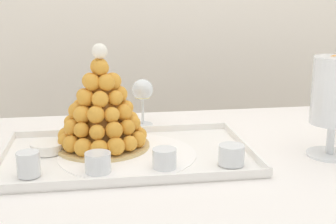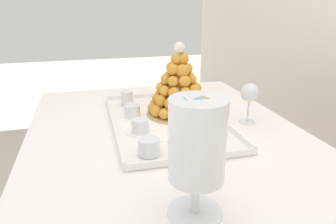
{
  "view_description": "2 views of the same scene",
  "coord_description": "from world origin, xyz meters",
  "px_view_note": "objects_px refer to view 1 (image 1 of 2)",
  "views": [
    {
      "loc": [
        -0.35,
        -1.09,
        1.18
      ],
      "look_at": [
        -0.19,
        -0.04,
        0.91
      ],
      "focal_mm": 49.41,
      "sensor_mm": 36.0,
      "label": 1
    },
    {
      "loc": [
        0.75,
        -0.24,
        1.21
      ],
      "look_at": [
        -0.06,
        -0.03,
        0.91
      ],
      "focal_mm": 33.86,
      "sensor_mm": 36.0,
      "label": 2
    }
  ],
  "objects_px": {
    "dessert_cup_mid_right": "(231,155)",
    "creme_brulee_ramekin": "(47,147)",
    "wine_glass": "(143,92)",
    "croquembouche": "(102,109)",
    "dessert_cup_left": "(29,165)",
    "serving_tray": "(128,155)",
    "dessert_cup_centre": "(164,159)",
    "macaron_goblet": "(335,93)",
    "dessert_cup_mid_left": "(98,163)"
  },
  "relations": [
    {
      "from": "serving_tray",
      "to": "croquembouche",
      "type": "bearing_deg",
      "value": 133.2
    },
    {
      "from": "dessert_cup_mid_left",
      "to": "wine_glass",
      "type": "height_order",
      "value": "wine_glass"
    },
    {
      "from": "croquembouche",
      "to": "creme_brulee_ramekin",
      "type": "relative_size",
      "value": 3.16
    },
    {
      "from": "dessert_cup_mid_right",
      "to": "creme_brulee_ramekin",
      "type": "height_order",
      "value": "dessert_cup_mid_right"
    },
    {
      "from": "dessert_cup_centre",
      "to": "macaron_goblet",
      "type": "distance_m",
      "value": 0.45
    },
    {
      "from": "dessert_cup_centre",
      "to": "dessert_cup_mid_left",
      "type": "bearing_deg",
      "value": -178.75
    },
    {
      "from": "serving_tray",
      "to": "wine_glass",
      "type": "relative_size",
      "value": 4.25
    },
    {
      "from": "croquembouche",
      "to": "dessert_cup_mid_left",
      "type": "height_order",
      "value": "croquembouche"
    },
    {
      "from": "creme_brulee_ramekin",
      "to": "dessert_cup_mid_right",
      "type": "bearing_deg",
      "value": -19.82
    },
    {
      "from": "dessert_cup_mid_right",
      "to": "creme_brulee_ramekin",
      "type": "distance_m",
      "value": 0.47
    },
    {
      "from": "serving_tray",
      "to": "croquembouche",
      "type": "relative_size",
      "value": 2.28
    },
    {
      "from": "serving_tray",
      "to": "dessert_cup_centre",
      "type": "distance_m",
      "value": 0.14
    },
    {
      "from": "croquembouche",
      "to": "dessert_cup_left",
      "type": "distance_m",
      "value": 0.25
    },
    {
      "from": "dessert_cup_left",
      "to": "dessert_cup_mid_right",
      "type": "height_order",
      "value": "dessert_cup_left"
    },
    {
      "from": "creme_brulee_ramekin",
      "to": "croquembouche",
      "type": "bearing_deg",
      "value": 6.65
    },
    {
      "from": "serving_tray",
      "to": "macaron_goblet",
      "type": "relative_size",
      "value": 2.38
    },
    {
      "from": "dessert_cup_left",
      "to": "dessert_cup_centre",
      "type": "height_order",
      "value": "dessert_cup_left"
    },
    {
      "from": "dessert_cup_left",
      "to": "dessert_cup_mid_right",
      "type": "distance_m",
      "value": 0.46
    },
    {
      "from": "dessert_cup_left",
      "to": "dessert_cup_mid_right",
      "type": "xyz_separation_m",
      "value": [
        0.46,
        0.0,
        -0.0
      ]
    },
    {
      "from": "serving_tray",
      "to": "dessert_cup_mid_right",
      "type": "bearing_deg",
      "value": -24.88
    },
    {
      "from": "croquembouche",
      "to": "dessert_cup_centre",
      "type": "bearing_deg",
      "value": -51.23
    },
    {
      "from": "dessert_cup_mid_left",
      "to": "dessert_cup_centre",
      "type": "relative_size",
      "value": 1.05
    },
    {
      "from": "croquembouche",
      "to": "dessert_cup_left",
      "type": "relative_size",
      "value": 4.92
    },
    {
      "from": "croquembouche",
      "to": "dessert_cup_mid_left",
      "type": "distance_m",
      "value": 0.19
    },
    {
      "from": "creme_brulee_ramekin",
      "to": "wine_glass",
      "type": "height_order",
      "value": "wine_glass"
    },
    {
      "from": "croquembouche",
      "to": "wine_glass",
      "type": "bearing_deg",
      "value": 59.97
    },
    {
      "from": "wine_glass",
      "to": "dessert_cup_centre",
      "type": "bearing_deg",
      "value": -88.55
    },
    {
      "from": "dessert_cup_centre",
      "to": "wine_glass",
      "type": "bearing_deg",
      "value": 91.45
    },
    {
      "from": "dessert_cup_left",
      "to": "dessert_cup_centre",
      "type": "relative_size",
      "value": 0.98
    },
    {
      "from": "dessert_cup_centre",
      "to": "wine_glass",
      "type": "distance_m",
      "value": 0.4
    },
    {
      "from": "dessert_cup_left",
      "to": "creme_brulee_ramekin",
      "type": "height_order",
      "value": "dessert_cup_left"
    },
    {
      "from": "dessert_cup_left",
      "to": "dessert_cup_mid_left",
      "type": "relative_size",
      "value": 0.94
    },
    {
      "from": "dessert_cup_mid_left",
      "to": "dessert_cup_left",
      "type": "bearing_deg",
      "value": 179.65
    },
    {
      "from": "croquembouche",
      "to": "wine_glass",
      "type": "height_order",
      "value": "croquembouche"
    },
    {
      "from": "dessert_cup_mid_left",
      "to": "dessert_cup_mid_right",
      "type": "relative_size",
      "value": 0.96
    },
    {
      "from": "dessert_cup_left",
      "to": "wine_glass",
      "type": "xyz_separation_m",
      "value": [
        0.29,
        0.4,
        0.07
      ]
    },
    {
      "from": "croquembouche",
      "to": "macaron_goblet",
      "type": "relative_size",
      "value": 1.04
    },
    {
      "from": "dessert_cup_centre",
      "to": "creme_brulee_ramekin",
      "type": "distance_m",
      "value": 0.32
    },
    {
      "from": "dessert_cup_left",
      "to": "wine_glass",
      "type": "bearing_deg",
      "value": 53.5
    },
    {
      "from": "dessert_cup_mid_right",
      "to": "creme_brulee_ramekin",
      "type": "bearing_deg",
      "value": 160.18
    },
    {
      "from": "dessert_cup_mid_right",
      "to": "macaron_goblet",
      "type": "relative_size",
      "value": 0.24
    },
    {
      "from": "dessert_cup_left",
      "to": "wine_glass",
      "type": "distance_m",
      "value": 0.5
    },
    {
      "from": "macaron_goblet",
      "to": "wine_glass",
      "type": "relative_size",
      "value": 1.79
    },
    {
      "from": "dessert_cup_left",
      "to": "macaron_goblet",
      "type": "height_order",
      "value": "macaron_goblet"
    },
    {
      "from": "croquembouche",
      "to": "dessert_cup_mid_right",
      "type": "height_order",
      "value": "croquembouche"
    },
    {
      "from": "dessert_cup_left",
      "to": "wine_glass",
      "type": "height_order",
      "value": "wine_glass"
    },
    {
      "from": "creme_brulee_ramekin",
      "to": "wine_glass",
      "type": "bearing_deg",
      "value": 41.58
    },
    {
      "from": "serving_tray",
      "to": "creme_brulee_ramekin",
      "type": "xyz_separation_m",
      "value": [
        -0.2,
        0.05,
        0.02
      ]
    },
    {
      "from": "serving_tray",
      "to": "croquembouche",
      "type": "distance_m",
      "value": 0.14
    },
    {
      "from": "dessert_cup_left",
      "to": "dessert_cup_mid_right",
      "type": "relative_size",
      "value": 0.9
    }
  ]
}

